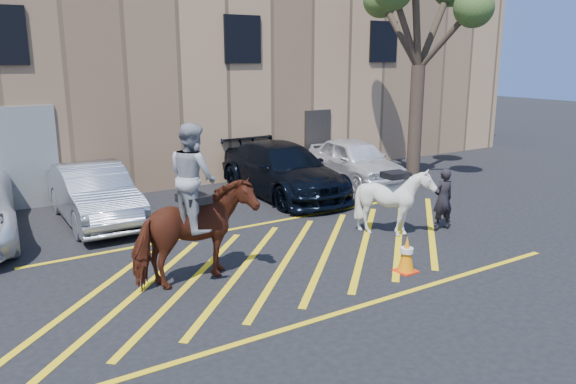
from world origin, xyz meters
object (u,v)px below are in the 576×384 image
car_silver_sedan (94,194)px  mounted_bay (195,221)px  tree (421,3)px  car_white_suv (355,161)px  handler (443,199)px  traffic_cone (407,254)px  car_blue_suv (283,170)px  saddled_white (394,201)px

car_silver_sedan → mounted_bay: bearing=-82.9°
mounted_bay → tree: tree is taller
car_white_suv → mounted_bay: 9.37m
car_silver_sedan → tree: bearing=-4.3°
handler → traffic_cone: size_ratio=2.04×
car_blue_suv → mounted_bay: bearing=-133.0°
car_white_suv → tree: bearing=-22.5°
traffic_cone → handler: bearing=30.1°
car_silver_sedan → tree: (10.09, -0.94, 4.96)m
car_silver_sedan → car_blue_suv: car_blue_suv is taller
car_silver_sedan → mounted_bay: size_ratio=1.49×
car_blue_suv → mounted_bay: mounted_bay is taller
car_silver_sedan → handler: handler is taller
saddled_white → tree: (4.51, 3.90, 4.88)m
mounted_bay → saddled_white: 5.06m
handler → tree: size_ratio=0.20×
saddled_white → traffic_cone: 2.37m
saddled_white → car_silver_sedan: bearing=139.1°
traffic_cone → tree: 9.83m
mounted_bay → traffic_cone: bearing=-25.0°
car_blue_suv → tree: bearing=-7.2°
car_silver_sedan → tree: size_ratio=0.60×
tree → handler: bearing=-127.4°
car_silver_sedan → car_blue_suv: (5.48, -0.15, 0.04)m
car_silver_sedan → car_white_suv: bearing=1.2°
car_silver_sedan → saddled_white: bearing=-40.0°
car_silver_sedan → car_white_suv: (8.42, 0.03, -0.00)m
car_white_suv → saddled_white: size_ratio=2.63×
traffic_cone → tree: size_ratio=0.10×
car_blue_suv → car_silver_sedan: bearing=-179.1°
car_silver_sedan → mounted_bay: mounted_bay is taller
car_silver_sedan → handler: size_ratio=2.97×
car_white_suv → traffic_cone: 7.97m
car_silver_sedan → car_white_suv: 8.42m
car_silver_sedan → traffic_cone: bearing=-57.1°
tree → traffic_cone: bearing=-135.8°
car_blue_suv → traffic_cone: 6.69m
mounted_bay → car_white_suv: bearing=32.6°
mounted_bay → tree: size_ratio=0.41×
car_blue_suv → saddled_white: 4.69m
mounted_bay → traffic_cone: size_ratio=4.06×
car_silver_sedan → saddled_white: saddled_white is taller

